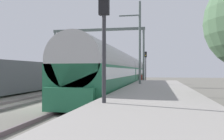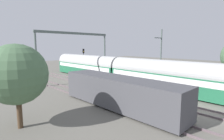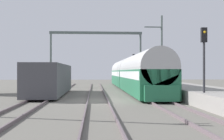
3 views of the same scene
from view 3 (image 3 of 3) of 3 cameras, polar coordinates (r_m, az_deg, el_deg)
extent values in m
plane|color=#66635A|center=(22.04, -2.82, -6.01)|extent=(120.00, 120.00, 0.00)
cube|color=#64555A|center=(22.54, -15.81, -5.67)|extent=(0.08, 60.00, 0.16)
cube|color=#64555A|center=(22.28, -12.18, -5.73)|extent=(0.08, 60.00, 0.16)
cube|color=#64555A|center=(22.03, -4.70, -5.80)|extent=(0.08, 60.00, 0.16)
cube|color=#64555A|center=(22.05, -0.95, -5.80)|extent=(0.08, 60.00, 0.16)
cube|color=#64555A|center=(22.36, 6.50, -5.72)|extent=(0.08, 60.00, 0.16)
cube|color=#64555A|center=(22.65, 10.09, -5.65)|extent=(0.08, 60.00, 0.16)
cube|color=gray|center=(25.41, 15.86, -4.23)|extent=(4.40, 28.00, 0.90)
cube|color=#236B47|center=(28.26, 5.84, -2.20)|extent=(2.90, 16.00, 2.20)
cube|color=white|center=(28.25, 5.84, -0.93)|extent=(2.93, 15.36, 0.64)
cylinder|color=#B2B2B2|center=(28.25, 5.84, 0.43)|extent=(2.84, 16.00, 2.84)
cube|color=#236B47|center=(44.47, 2.43, -1.53)|extent=(2.90, 16.00, 2.20)
cube|color=white|center=(44.46, 2.43, -0.72)|extent=(2.93, 15.36, 0.64)
cylinder|color=#B2B2B2|center=(44.46, 2.43, 0.14)|extent=(2.84, 16.00, 2.84)
cube|color=#236B47|center=(20.21, 9.64, -4.50)|extent=(2.40, 0.50, 1.10)
cube|color=#47474C|center=(27.96, -11.85, -1.70)|extent=(2.80, 13.00, 2.70)
cube|color=black|center=(28.02, -11.86, -4.36)|extent=(2.52, 11.96, 0.10)
cylinder|color=#2E2E2E|center=(40.26, 5.54, -2.84)|extent=(0.22, 0.22, 0.85)
cube|color=maroon|center=(40.24, 5.54, -1.78)|extent=(0.45, 0.33, 0.64)
sphere|color=tan|center=(40.23, 5.54, -1.15)|extent=(0.24, 0.24, 0.24)
cylinder|color=#2D2D33|center=(18.75, 17.45, -0.90)|extent=(0.14, 0.14, 3.98)
cube|color=black|center=(18.88, 17.44, 6.52)|extent=(0.36, 0.20, 0.90)
sphere|color=yellow|center=(18.79, 17.57, 7.05)|extent=(0.16, 0.16, 0.16)
cylinder|color=#2D2D33|center=(48.39, 4.24, -0.45)|extent=(0.14, 0.14, 4.19)
cube|color=black|center=(48.45, 4.23, 2.56)|extent=(0.36, 0.20, 0.90)
sphere|color=yellow|center=(48.33, 4.25, 2.38)|extent=(0.16, 0.16, 0.16)
cylinder|color=#525F5C|center=(41.84, -11.82, 1.81)|extent=(0.28, 0.28, 7.50)
cylinder|color=#525F5C|center=(41.92, 5.55, 1.80)|extent=(0.28, 0.28, 7.50)
cube|color=#525F5C|center=(41.74, -3.12, 7.23)|extent=(13.04, 0.24, 0.36)
cylinder|color=#525F5C|center=(30.78, 9.64, 3.06)|extent=(0.20, 0.20, 8.00)
cube|color=#525F5C|center=(30.88, 7.99, 8.27)|extent=(1.80, 0.10, 0.10)
camera|label=1|loc=(12.72, 38.99, -0.93)|focal=38.27mm
camera|label=2|loc=(23.22, -47.08, 8.64)|focal=28.75mm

